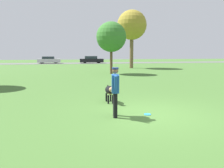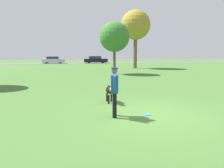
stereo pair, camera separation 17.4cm
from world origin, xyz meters
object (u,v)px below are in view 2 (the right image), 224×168
Objects in this scene: parked_car_silver at (53,60)px; parked_car_black at (95,60)px; dog at (110,91)px; tree_far_right at (136,25)px; tree_mid_center at (114,37)px; frisbee at (147,115)px; person at (115,88)px.

parked_car_black reaches higher than parked_car_silver.
dog is 0.15× the size of tree_far_right.
parked_car_black is at bearing 174.56° from dog.
tree_mid_center is at bearing -119.30° from tree_far_right.
tree_mid_center is at bearing 167.89° from dog.
frisbee is at bearing -80.84° from parked_car_silver.
dog is 12.56m from tree_mid_center.
dog is 2.19m from frisbee.
parked_car_silver is at bearing 108.76° from tree_mid_center.
person reaches higher than frisbee.
parked_car_silver reaches higher than frisbee.
tree_mid_center is at bearing -71.70° from parked_car_silver.
person is 22.75m from tree_far_right.
frisbee is 37.01m from parked_car_silver.
parked_car_silver is at bearing -172.18° from dog.
parked_car_black is at bearing 104.12° from tree_far_right.
parked_car_black is at bearing 89.09° from tree_mid_center.
frisbee is at bearing -92.17° from parked_car_black.
person is at bearing -93.87° from parked_car_black.
tree_far_right is 1.78× the size of parked_car_silver.
person is 1.42m from frisbee.
tree_mid_center is 24.00m from parked_car_silver.
dog reaches higher than frisbee.
parked_car_silver is 0.92× the size of parked_car_black.
frisbee is 0.05× the size of parked_car_black.
dog is 0.24× the size of parked_car_black.
parked_car_black is (8.02, -0.23, 0.01)m from parked_car_silver.
person reaches higher than parked_car_silver.
tree_far_right reaches higher than frisbee.
parked_car_silver is at bearing 127.75° from tree_far_right.
dog is at bearing -93.82° from parked_car_black.
parked_car_black is (1.83, 36.24, 0.66)m from frisbee.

